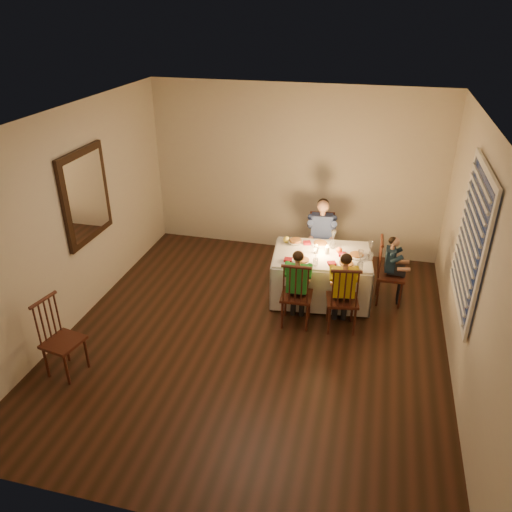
% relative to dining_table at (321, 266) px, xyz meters
% --- Properties ---
extents(ground, '(5.00, 5.00, 0.00)m').
position_rel_dining_table_xyz_m(ground, '(-0.64, -1.08, -0.48)').
color(ground, black).
rests_on(ground, ground).
extents(wall_left, '(0.02, 5.00, 2.60)m').
position_rel_dining_table_xyz_m(wall_left, '(-2.89, -1.08, 0.82)').
color(wall_left, beige).
rests_on(wall_left, ground).
extents(wall_right, '(0.02, 5.00, 2.60)m').
position_rel_dining_table_xyz_m(wall_right, '(1.61, -1.08, 0.82)').
color(wall_right, beige).
rests_on(wall_right, ground).
extents(wall_back, '(4.50, 0.02, 2.60)m').
position_rel_dining_table_xyz_m(wall_back, '(-0.64, 1.42, 0.82)').
color(wall_back, beige).
rests_on(wall_back, ground).
extents(ceiling, '(5.00, 5.00, 0.00)m').
position_rel_dining_table_xyz_m(ceiling, '(-0.64, -1.08, 2.12)').
color(ceiling, white).
rests_on(ceiling, wall_back).
extents(dining_table, '(1.38, 1.07, 0.64)m').
position_rel_dining_table_xyz_m(dining_table, '(0.00, 0.00, 0.00)').
color(dining_table, white).
rests_on(dining_table, ground).
extents(chair_adult, '(0.41, 0.40, 0.91)m').
position_rel_dining_table_xyz_m(chair_adult, '(-0.10, 0.69, -0.48)').
color(chair_adult, '#38160F').
rests_on(chair_adult, ground).
extents(chair_near_left, '(0.39, 0.38, 0.91)m').
position_rel_dining_table_xyz_m(chair_near_left, '(-0.21, -0.69, -0.48)').
color(chair_near_left, '#38160F').
rests_on(chair_near_left, ground).
extents(chair_near_right, '(0.43, 0.41, 0.91)m').
position_rel_dining_table_xyz_m(chair_near_right, '(0.34, -0.66, -0.48)').
color(chair_near_right, '#38160F').
rests_on(chair_near_right, ground).
extents(chair_end, '(0.37, 0.39, 0.91)m').
position_rel_dining_table_xyz_m(chair_end, '(0.90, 0.12, -0.48)').
color(chair_end, '#38160F').
rests_on(chair_end, ground).
extents(chair_extra, '(0.42, 0.43, 0.91)m').
position_rel_dining_table_xyz_m(chair_extra, '(-2.46, -2.21, -0.48)').
color(chair_extra, '#38160F').
rests_on(chair_extra, ground).
extents(adult, '(0.44, 0.41, 1.16)m').
position_rel_dining_table_xyz_m(adult, '(-0.10, 0.69, -0.48)').
color(adult, navy).
rests_on(adult, ground).
extents(child_green, '(0.35, 0.32, 1.03)m').
position_rel_dining_table_xyz_m(child_green, '(-0.21, -0.69, -0.48)').
color(child_green, green).
rests_on(child_green, ground).
extents(child_yellow, '(0.39, 0.37, 1.05)m').
position_rel_dining_table_xyz_m(child_yellow, '(0.34, -0.66, -0.48)').
color(child_yellow, yellow).
rests_on(child_yellow, ground).
extents(child_teal, '(0.28, 0.30, 0.95)m').
position_rel_dining_table_xyz_m(child_teal, '(0.90, 0.12, -0.48)').
color(child_teal, '#182C3D').
rests_on(child_teal, ground).
extents(setting_adult, '(0.29, 0.29, 0.02)m').
position_rel_dining_table_xyz_m(setting_adult, '(-0.06, 0.26, 0.20)').
color(setting_adult, white).
rests_on(setting_adult, dining_table).
extents(setting_green, '(0.29, 0.29, 0.02)m').
position_rel_dining_table_xyz_m(setting_green, '(-0.22, -0.29, 0.20)').
color(setting_green, white).
rests_on(setting_green, dining_table).
extents(setting_yellow, '(0.29, 0.29, 0.02)m').
position_rel_dining_table_xyz_m(setting_yellow, '(0.33, -0.25, 0.20)').
color(setting_yellow, white).
rests_on(setting_yellow, dining_table).
extents(setting_teal, '(0.29, 0.29, 0.02)m').
position_rel_dining_table_xyz_m(setting_teal, '(0.44, 0.03, 0.20)').
color(setting_teal, white).
rests_on(setting_teal, dining_table).
extents(candle_left, '(0.06, 0.06, 0.10)m').
position_rel_dining_table_xyz_m(candle_left, '(-0.08, -0.01, 0.24)').
color(candle_left, white).
rests_on(candle_left, dining_table).
extents(candle_right, '(0.06, 0.06, 0.10)m').
position_rel_dining_table_xyz_m(candle_right, '(0.06, 0.01, 0.24)').
color(candle_right, white).
rests_on(candle_right, dining_table).
extents(squash, '(0.09, 0.09, 0.09)m').
position_rel_dining_table_xyz_m(squash, '(-0.52, 0.21, 0.24)').
color(squash, '#FEE342').
rests_on(squash, dining_table).
extents(orange_fruit, '(0.08, 0.08, 0.08)m').
position_rel_dining_table_xyz_m(orange_fruit, '(0.21, 0.07, 0.23)').
color(orange_fruit, '#FD5A15').
rests_on(orange_fruit, dining_table).
extents(serving_bowl, '(0.24, 0.24, 0.05)m').
position_rel_dining_table_xyz_m(serving_bowl, '(-0.39, 0.19, 0.22)').
color(serving_bowl, white).
rests_on(serving_bowl, dining_table).
extents(wall_mirror, '(0.06, 0.95, 1.15)m').
position_rel_dining_table_xyz_m(wall_mirror, '(-2.86, -0.78, 1.02)').
color(wall_mirror, black).
rests_on(wall_mirror, wall_left).
extents(window_blinds, '(0.07, 1.34, 1.54)m').
position_rel_dining_table_xyz_m(window_blinds, '(1.56, -0.98, 1.02)').
color(window_blinds, '#0C1833').
rests_on(window_blinds, wall_right).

